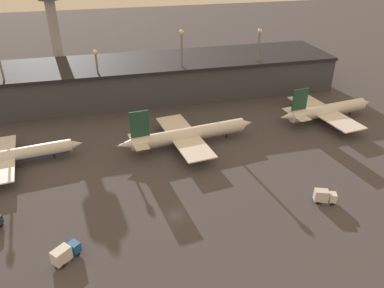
{
  "coord_description": "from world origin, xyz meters",
  "views": [
    {
      "loc": [
        -13.2,
        -69.02,
        59.19
      ],
      "look_at": [
        9.78,
        23.01,
        6.0
      ],
      "focal_mm": 35.0,
      "sensor_mm": 36.0,
      "label": 1
    }
  ],
  "objects_px": {
    "airplane_3": "(327,111)",
    "airplane_1": "(4,157)",
    "service_vehicle_5": "(65,253)",
    "service_vehicle_1": "(324,196)",
    "airplane_2": "(188,135)",
    "control_tower": "(53,25)"
  },
  "relations": [
    {
      "from": "airplane_2",
      "to": "service_vehicle_1",
      "type": "distance_m",
      "value": 45.59
    },
    {
      "from": "service_vehicle_1",
      "to": "service_vehicle_5",
      "type": "relative_size",
      "value": 0.95
    },
    {
      "from": "airplane_2",
      "to": "airplane_3",
      "type": "height_order",
      "value": "airplane_2"
    },
    {
      "from": "service_vehicle_5",
      "to": "airplane_1",
      "type": "bearing_deg",
      "value": 73.11
    },
    {
      "from": "airplane_3",
      "to": "airplane_2",
      "type": "bearing_deg",
      "value": 178.61
    },
    {
      "from": "service_vehicle_5",
      "to": "control_tower",
      "type": "xyz_separation_m",
      "value": [
        -6.53,
        118.08,
        22.25
      ]
    },
    {
      "from": "service_vehicle_1",
      "to": "service_vehicle_5",
      "type": "distance_m",
      "value": 62.3
    },
    {
      "from": "airplane_3",
      "to": "control_tower",
      "type": "relative_size",
      "value": 0.95
    },
    {
      "from": "airplane_1",
      "to": "airplane_2",
      "type": "height_order",
      "value": "airplane_2"
    },
    {
      "from": "service_vehicle_1",
      "to": "airplane_2",
      "type": "bearing_deg",
      "value": 145.77
    },
    {
      "from": "airplane_1",
      "to": "control_tower",
      "type": "bearing_deg",
      "value": 73.61
    },
    {
      "from": "airplane_2",
      "to": "control_tower",
      "type": "height_order",
      "value": "control_tower"
    },
    {
      "from": "airplane_2",
      "to": "airplane_1",
      "type": "bearing_deg",
      "value": 172.42
    },
    {
      "from": "service_vehicle_5",
      "to": "service_vehicle_1",
      "type": "bearing_deg",
      "value": -36.72
    },
    {
      "from": "service_vehicle_5",
      "to": "control_tower",
      "type": "height_order",
      "value": "control_tower"
    },
    {
      "from": "airplane_1",
      "to": "control_tower",
      "type": "xyz_separation_m",
      "value": [
        11.83,
        76.49,
        20.94
      ]
    },
    {
      "from": "airplane_1",
      "to": "control_tower",
      "type": "distance_m",
      "value": 80.18
    },
    {
      "from": "airplane_3",
      "to": "airplane_1",
      "type": "bearing_deg",
      "value": 175.48
    },
    {
      "from": "airplane_3",
      "to": "control_tower",
      "type": "height_order",
      "value": "control_tower"
    },
    {
      "from": "control_tower",
      "to": "service_vehicle_5",
      "type": "bearing_deg",
      "value": -86.84
    },
    {
      "from": "airplane_1",
      "to": "airplane_2",
      "type": "distance_m",
      "value": 54.33
    },
    {
      "from": "airplane_1",
      "to": "airplane_3",
      "type": "bearing_deg",
      "value": -4.52
    }
  ]
}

